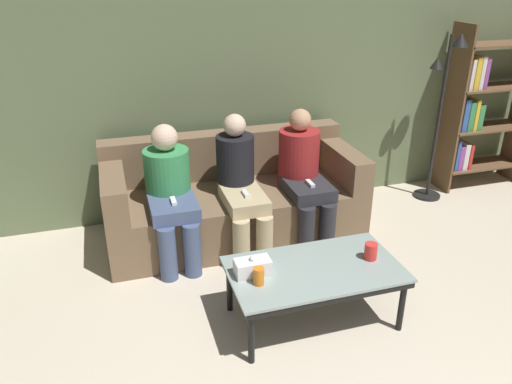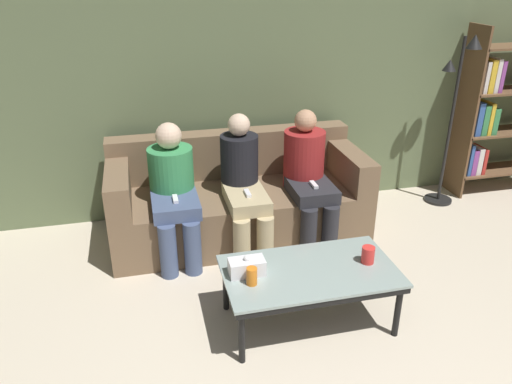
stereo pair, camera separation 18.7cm
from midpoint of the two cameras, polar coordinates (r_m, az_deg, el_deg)
wall_back at (r=4.39m, az=-5.90°, el=13.69°), size 12.00×0.06×2.60m
couch at (r=4.23m, az=-3.92°, el=-0.90°), size 2.09×0.87×0.82m
coffee_table at (r=3.18m, az=5.01°, el=-9.25°), size 1.08×0.61×0.40m
cup_near_left at (r=2.98m, az=-1.50°, el=-9.63°), size 0.06×0.06×0.11m
cup_near_right at (r=3.27m, az=11.38°, el=-6.69°), size 0.08×0.08×0.11m
tissue_box at (r=3.07m, az=-2.15°, el=-8.59°), size 0.22×0.12×0.13m
bookshelf at (r=5.44m, az=23.14°, el=8.59°), size 0.89×0.32×1.64m
standing_lamp at (r=4.96m, az=19.51°, el=9.71°), size 0.31×0.26×1.57m
seated_person_left_end at (r=3.85m, az=-11.17°, el=0.26°), size 0.35×0.68×1.05m
seated_person_mid_left at (r=3.91m, az=-3.22°, el=1.09°), size 0.31×0.70×1.08m
seated_person_mid_right at (r=4.08m, az=4.10°, el=2.26°), size 0.34×0.67×1.08m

